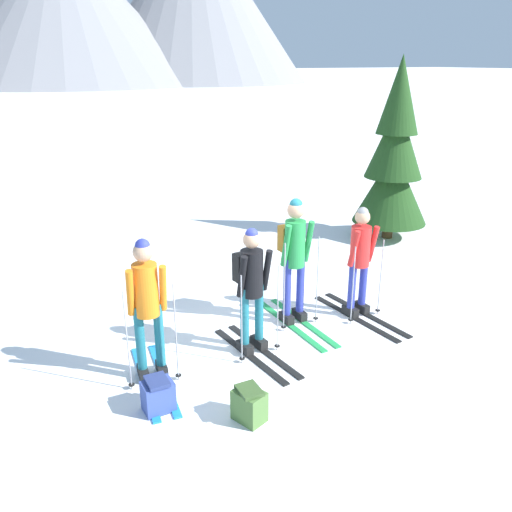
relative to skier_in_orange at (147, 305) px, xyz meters
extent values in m
plane|color=white|center=(1.61, 0.28, -0.94)|extent=(400.00, 400.00, 0.00)
cube|color=#1E84D1|center=(0.10, -0.10, -0.93)|extent=(0.26, 1.58, 0.02)
cube|color=#1E84D1|center=(-0.12, -0.08, -0.93)|extent=(0.26, 1.58, 0.02)
cube|color=black|center=(0.11, 0.00, -0.86)|extent=(0.14, 0.27, 0.12)
cylinder|color=#1E6B7A|center=(0.11, 0.00, -0.42)|extent=(0.11, 0.11, 0.82)
cube|color=black|center=(-0.11, 0.02, -0.86)|extent=(0.14, 0.27, 0.12)
cylinder|color=#1E6B7A|center=(-0.11, 0.02, -0.42)|extent=(0.11, 0.11, 0.82)
cylinder|color=orange|center=(0.00, 0.01, 0.18)|extent=(0.28, 0.28, 0.61)
sphere|color=tan|center=(0.00, 0.01, 0.63)|extent=(0.22, 0.22, 0.22)
sphere|color=#2D389E|center=(0.00, 0.01, 0.69)|extent=(0.17, 0.17, 0.17)
cylinder|color=orange|center=(0.17, -0.07, 0.19)|extent=(0.10, 0.21, 0.58)
cylinder|color=orange|center=(-0.18, -0.03, 0.19)|extent=(0.10, 0.21, 0.58)
cylinder|color=#A5A5AD|center=(0.25, -0.20, -0.33)|extent=(0.02, 0.02, 1.22)
cylinder|color=black|center=(0.25, -0.20, -0.88)|extent=(0.07, 0.07, 0.01)
cylinder|color=#A5A5AD|center=(-0.29, -0.14, -0.33)|extent=(0.02, 0.02, 1.22)
cylinder|color=black|center=(-0.29, -0.14, -0.88)|extent=(0.07, 0.07, 0.01)
cube|color=black|center=(1.44, -0.07, -0.93)|extent=(0.30, 1.57, 0.02)
cube|color=black|center=(1.22, -0.10, -0.93)|extent=(0.30, 1.57, 0.02)
cube|color=black|center=(1.43, 0.03, -0.86)|extent=(0.14, 0.27, 0.12)
cylinder|color=#1E6B7A|center=(1.43, 0.03, -0.43)|extent=(0.11, 0.11, 0.78)
cube|color=black|center=(1.21, 0.00, -0.86)|extent=(0.14, 0.27, 0.12)
cylinder|color=#1E6B7A|center=(1.21, 0.00, -0.43)|extent=(0.11, 0.11, 0.78)
cylinder|color=black|center=(1.32, 0.01, 0.13)|extent=(0.28, 0.28, 0.59)
sphere|color=tan|center=(1.32, 0.01, 0.56)|extent=(0.21, 0.21, 0.21)
sphere|color=#2D389E|center=(1.32, 0.01, 0.63)|extent=(0.16, 0.16, 0.16)
cylinder|color=black|center=(1.50, -0.02, 0.15)|extent=(0.10, 0.20, 0.56)
cylinder|color=black|center=(1.15, -0.07, 0.15)|extent=(0.10, 0.20, 0.56)
cylinder|color=#A5A5AD|center=(1.61, -0.13, -0.36)|extent=(0.02, 0.02, 1.17)
cylinder|color=black|center=(1.61, -0.13, -0.88)|extent=(0.07, 0.07, 0.01)
cylinder|color=#A5A5AD|center=(1.07, -0.20, -0.36)|extent=(0.02, 0.02, 1.17)
cylinder|color=black|center=(1.07, -0.20, -0.88)|extent=(0.07, 0.07, 0.01)
cube|color=black|center=(1.29, 0.18, 0.16)|extent=(0.28, 0.19, 0.36)
cube|color=green|center=(2.31, 0.37, -0.93)|extent=(0.16, 1.67, 0.02)
cube|color=green|center=(2.09, 0.36, -0.93)|extent=(0.16, 1.67, 0.02)
cube|color=black|center=(2.31, 0.47, -0.86)|extent=(0.12, 0.26, 0.12)
cylinder|color=#2D389E|center=(2.31, 0.47, -0.40)|extent=(0.11, 0.11, 0.86)
cube|color=black|center=(2.09, 0.46, -0.86)|extent=(0.12, 0.26, 0.12)
cylinder|color=#2D389E|center=(2.09, 0.46, -0.40)|extent=(0.11, 0.11, 0.86)
cylinder|color=#238C42|center=(2.20, 0.47, 0.23)|extent=(0.28, 0.28, 0.64)
sphere|color=tan|center=(2.20, 0.47, 0.71)|extent=(0.23, 0.23, 0.23)
sphere|color=#1E6B7A|center=(2.20, 0.47, 0.78)|extent=(0.17, 0.17, 0.17)
cylinder|color=#238C42|center=(2.38, 0.42, 0.25)|extent=(0.09, 0.21, 0.61)
cylinder|color=#238C42|center=(2.02, 0.40, 0.25)|extent=(0.09, 0.21, 0.61)
cylinder|color=#A5A5AD|center=(2.47, 0.30, -0.30)|extent=(0.02, 0.02, 1.29)
cylinder|color=black|center=(2.47, 0.30, -0.88)|extent=(0.07, 0.07, 0.01)
cylinder|color=#A5A5AD|center=(1.93, 0.28, -0.30)|extent=(0.02, 0.02, 1.29)
cylinder|color=black|center=(1.93, 0.28, -0.88)|extent=(0.07, 0.07, 0.01)
cube|color=#99661E|center=(2.19, 0.64, 0.27)|extent=(0.27, 0.17, 0.36)
cube|color=black|center=(3.26, 0.16, -0.93)|extent=(0.30, 1.69, 0.02)
cube|color=black|center=(3.04, 0.13, -0.93)|extent=(0.30, 1.69, 0.02)
cube|color=black|center=(3.24, 0.26, -0.86)|extent=(0.14, 0.27, 0.12)
cylinder|color=#2D389E|center=(3.24, 0.26, -0.44)|extent=(0.11, 0.11, 0.77)
cube|color=black|center=(3.03, 0.23, -0.86)|extent=(0.14, 0.27, 0.12)
cylinder|color=#2D389E|center=(3.03, 0.23, -0.44)|extent=(0.11, 0.11, 0.77)
cylinder|color=red|center=(3.13, 0.25, 0.12)|extent=(0.28, 0.28, 0.58)
sphere|color=tan|center=(3.13, 0.25, 0.54)|extent=(0.21, 0.21, 0.21)
sphere|color=gray|center=(3.13, 0.25, 0.61)|extent=(0.16, 0.16, 0.16)
cylinder|color=red|center=(3.32, 0.21, 0.13)|extent=(0.10, 0.20, 0.55)
cylinder|color=red|center=(2.96, 0.16, 0.13)|extent=(0.10, 0.20, 0.55)
cylinder|color=#A5A5AD|center=(3.42, 0.10, -0.37)|extent=(0.02, 0.02, 1.16)
cylinder|color=black|center=(3.42, 0.10, -0.88)|extent=(0.07, 0.07, 0.01)
cylinder|color=#A5A5AD|center=(2.89, 0.03, -0.37)|extent=(0.02, 0.02, 1.16)
cylinder|color=black|center=(2.89, 0.03, -0.88)|extent=(0.07, 0.07, 0.01)
cylinder|color=#51381E|center=(5.90, 2.85, -0.59)|extent=(0.22, 0.22, 0.70)
cone|color=#1E4219|center=(5.90, 2.85, 0.15)|extent=(1.50, 1.50, 1.48)
cone|color=#1E4219|center=(5.90, 2.85, 1.08)|extent=(1.15, 1.15, 1.48)
cone|color=#1E4219|center=(5.90, 2.85, 1.94)|extent=(0.82, 0.82, 1.48)
cube|color=#384C99|center=(-0.12, -0.64, -0.77)|extent=(0.33, 0.26, 0.34)
cube|color=navy|center=(-0.12, -0.64, -0.58)|extent=(0.22, 0.28, 0.04)
cube|color=#4C7238|center=(0.67, -1.22, -0.77)|extent=(0.34, 0.38, 0.34)
cube|color=#39562A|center=(0.67, -1.22, -0.58)|extent=(0.22, 0.28, 0.04)
cone|color=gray|center=(11.32, 79.72, 9.37)|extent=(38.77, 38.77, 20.63)
camera|label=1|loc=(-1.30, -5.29, 2.58)|focal=36.82mm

